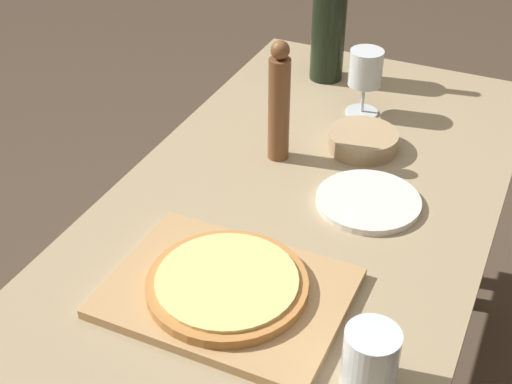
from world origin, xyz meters
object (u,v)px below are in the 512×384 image
object	(u,v)px
pepper_mill	(279,104)
small_bowl	(363,141)
wine_bottle	(329,24)
pizza	(227,284)
wine_glass	(364,70)

from	to	relation	value
pepper_mill	small_bowl	size ratio (longest dim) A/B	1.73
wine_bottle	pizza	bearing A→B (deg)	-81.05
wine_bottle	small_bowl	world-z (taller)	wine_bottle
pizza	small_bowl	distance (m)	0.55
wine_bottle	wine_glass	bearing A→B (deg)	-46.11
wine_bottle	wine_glass	xyz separation A→B (m)	(0.14, -0.14, -0.03)
pizza	wine_glass	distance (m)	0.70
wine_bottle	small_bowl	xyz separation A→B (m)	(0.19, -0.30, -0.13)
pepper_mill	small_bowl	world-z (taller)	pepper_mill
pepper_mill	small_bowl	bearing A→B (deg)	34.61
wine_bottle	pepper_mill	size ratio (longest dim) A/B	1.30
wine_bottle	small_bowl	size ratio (longest dim) A/B	2.25
wine_bottle	small_bowl	bearing A→B (deg)	-57.05
pizza	wine_bottle	distance (m)	0.86
pizza	pepper_mill	world-z (taller)	pepper_mill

